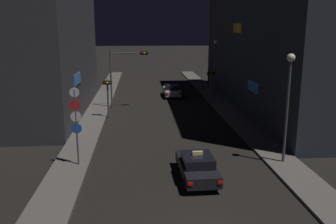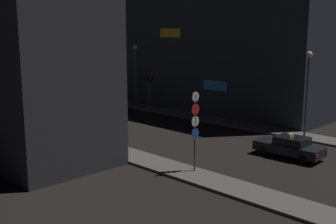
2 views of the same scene
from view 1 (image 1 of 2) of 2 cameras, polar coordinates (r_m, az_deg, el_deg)
name	(u,v)px [view 1 (image 1 of 2)]	position (r m, az deg, el deg)	size (l,w,h in m)	color
sidewalk_left	(100,105)	(38.79, -10.68, 1.02)	(2.16, 56.17, 0.16)	#5B5651
sidewalk_right	(220,103)	(39.52, 8.25, 1.35)	(2.16, 56.17, 0.16)	#5B5651
building_facade_right	(271,21)	(38.22, 15.95, 13.68)	(6.74, 29.92, 17.52)	#282D38
taxi	(197,166)	(20.05, 4.61, -8.53)	(1.93, 4.50, 1.62)	black
far_car	(172,90)	(43.39, 0.58, 3.43)	(1.86, 4.47, 1.42)	#B7B7BC
traffic_light_overhead	(124,68)	(36.85, -6.92, 6.97)	(3.88, 0.42, 5.86)	#47474C
traffic_light_left_kerb	(108,91)	(32.97, -9.51, 3.31)	(0.80, 0.42, 3.55)	#47474C
traffic_light_right_kerb	(211,82)	(37.67, 6.79, 4.80)	(0.80, 0.42, 3.72)	#47474C
sign_pole_left	(76,120)	(21.66, -14.32, -1.20)	(0.63, 0.10, 4.64)	#47474C
street_lamp_near_block	(288,90)	(22.21, 18.49, 3.35)	(0.49, 0.49, 6.54)	#47474C
street_lamp_far_block	(215,60)	(40.95, 7.44, 8.14)	(0.47, 0.47, 6.64)	#47474C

